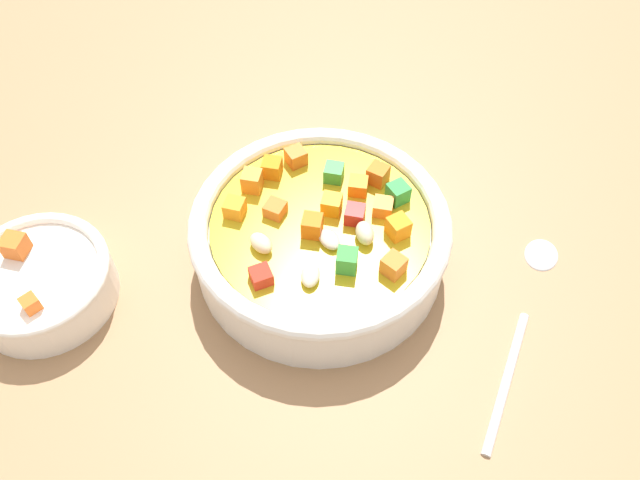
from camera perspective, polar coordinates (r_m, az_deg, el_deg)
ground_plane at (r=50.80cm, az=0.00°, el=-2.25°), size 140.00×140.00×2.00cm
soup_bowl_main at (r=47.76cm, az=0.01°, el=0.30°), size 18.87×18.87×5.93cm
spoon at (r=49.65cm, az=17.72°, el=-5.41°), size 5.03×18.35×0.76cm
side_bowl_small at (r=50.65cm, az=-23.28°, el=-3.39°), size 10.43×10.43×4.49cm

